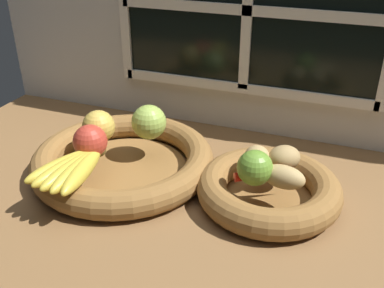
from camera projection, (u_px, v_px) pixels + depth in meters
ground_plane at (206, 191)px, 94.20cm from camera, size 140.00×90.00×3.00cm
back_wall at (249, 22)px, 104.84cm from camera, size 140.00×4.60×55.00cm
fruit_bowl_left at (123, 160)px, 97.15cm from camera, size 39.80×39.80×5.94cm
fruit_bowl_right at (269, 190)px, 87.11cm from camera, size 28.43×28.43×5.94cm
apple_green_back at (149, 122)px, 98.02cm from camera, size 7.78×7.78×7.78cm
apple_golden_left at (98, 127)px, 96.55cm from camera, size 7.19×7.19×7.19cm
apple_red_front at (90, 141)px, 90.69cm from camera, size 7.08×7.08×7.08cm
banana_bunch_front at (73, 168)px, 85.19cm from camera, size 12.14×18.39×3.35cm
potato_back at (284, 157)px, 87.25cm from camera, size 8.44×8.27×4.76cm
potato_oblong at (257, 157)px, 87.74cm from camera, size 6.65×7.64×4.32cm
potato_small at (283, 177)px, 81.26cm from camera, size 8.63×5.38×4.44cm
lime_near at (255, 168)px, 81.84cm from camera, size 6.76×6.76×6.76cm
chili_pepper at (269, 174)px, 84.50cm from camera, size 12.46×8.41×1.85cm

